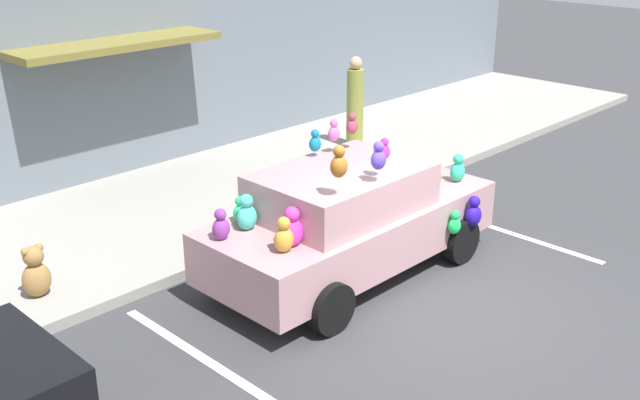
{
  "coord_description": "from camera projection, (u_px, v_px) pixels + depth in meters",
  "views": [
    {
      "loc": [
        -7.05,
        -4.63,
        4.73
      ],
      "look_at": [
        -0.12,
        2.17,
        0.9
      ],
      "focal_mm": 42.45,
      "sensor_mm": 36.0,
      "label": 1
    }
  ],
  "objects": [
    {
      "name": "ground_plane",
      "position": [
        450.0,
        309.0,
        9.43
      ],
      "size": [
        60.0,
        60.0,
        0.0
      ],
      "primitive_type": "plane",
      "color": "#38383A"
    },
    {
      "name": "plush_covered_car",
      "position": [
        349.0,
        220.0,
        10.04
      ],
      "size": [
        4.24,
        2.04,
        2.17
      ],
      "color": "#B5878C",
      "rests_on": "ground"
    },
    {
      "name": "sidewalk",
      "position": [
        204.0,
        201.0,
        12.66
      ],
      "size": [
        24.0,
        4.0,
        0.15
      ],
      "primitive_type": "cube",
      "color": "gray",
      "rests_on": "ground"
    },
    {
      "name": "teddy_bear_on_sidewalk",
      "position": [
        36.0,
        273.0,
        9.33
      ],
      "size": [
        0.36,
        0.3,
        0.69
      ],
      "color": "#9E723D",
      "rests_on": "sidewalk"
    },
    {
      "name": "parking_stripe_rear",
      "position": [
        222.0,
        370.0,
        8.2
      ],
      "size": [
        0.12,
        3.6,
        0.01
      ],
      "primitive_type": "cube",
      "color": "silver",
      "rests_on": "ground"
    },
    {
      "name": "parking_stripe_front",
      "position": [
        494.0,
        227.0,
        11.79
      ],
      "size": [
        0.12,
        3.6,
        0.01
      ],
      "primitive_type": "cube",
      "color": "silver",
      "rests_on": "ground"
    },
    {
      "name": "pedestrian_near_shopfront",
      "position": [
        355.0,
        105.0,
        14.94
      ],
      "size": [
        0.34,
        0.34,
        1.81
      ],
      "color": "olive",
      "rests_on": "sidewalk"
    }
  ]
}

